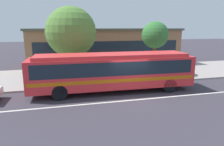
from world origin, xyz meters
name	(u,v)px	position (x,y,z in m)	size (l,w,h in m)	color
ground_plane	(130,96)	(0.00, 0.00, 0.00)	(120.00, 120.00, 0.00)	#3A353F
sidewalk_slab	(108,74)	(0.00, 6.71, 0.06)	(60.00, 8.00, 0.12)	#9E928E
lane_stripe_center	(134,100)	(0.00, -0.80, 0.00)	(56.00, 0.16, 0.01)	silver
transit_bus	(113,70)	(-0.87, 1.36, 1.61)	(11.67, 2.83, 2.76)	red
pedestrian_waiting_near_sign	(98,70)	(-1.50, 3.76, 1.13)	(0.41, 0.41, 1.73)	navy
pedestrian_walking_along_curb	(93,69)	(-1.83, 4.31, 1.10)	(0.37, 0.37, 1.68)	#3E3F41
pedestrian_standing_by_tree	(94,70)	(-1.81, 4.03, 1.09)	(0.44, 0.44, 1.66)	#32292E
bus_stop_sign	(160,63)	(3.69, 3.07, 1.62)	(0.17, 0.43, 2.32)	gray
street_tree_near_stop	(71,32)	(-3.47, 5.76, 4.18)	(4.34, 4.34, 6.24)	brown
street_tree_mid_block	(155,35)	(4.35, 5.57, 3.84)	(2.53, 2.53, 5.02)	brown
station_building	(102,46)	(0.97, 14.10, 2.24)	(18.24, 9.05, 4.45)	#8A6143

